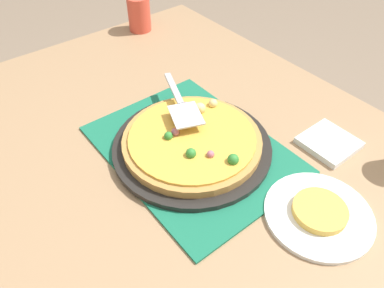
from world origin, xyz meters
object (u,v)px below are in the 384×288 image
(pizza, at_px, (192,139))
(napkin_stack, at_px, (329,143))
(plate_far_right, at_px, (318,214))
(cup_near, at_px, (139,14))
(pizza_server, at_px, (181,103))
(served_slice_right, at_px, (320,211))
(pizza_pan, at_px, (192,146))

(pizza, bearing_deg, napkin_stack, 54.34)
(pizza, distance_m, plate_far_right, 0.32)
(cup_near, bearing_deg, pizza, -21.64)
(pizza_server, height_order, napkin_stack, pizza_server)
(plate_far_right, relative_size, napkin_stack, 1.83)
(served_slice_right, xyz_separation_m, pizza_server, (-0.40, -0.05, 0.05))
(plate_far_right, distance_m, served_slice_right, 0.01)
(pizza, bearing_deg, cup_near, 158.36)
(cup_near, bearing_deg, pizza_pan, -21.72)
(plate_far_right, height_order, served_slice_right, served_slice_right)
(served_slice_right, bearing_deg, pizza_server, -173.41)
(pizza, bearing_deg, pizza_server, 158.94)
(cup_near, height_order, pizza_server, cup_near)
(pizza_server, bearing_deg, served_slice_right, 6.59)
(pizza, height_order, plate_far_right, pizza)
(napkin_stack, bearing_deg, plate_far_right, -58.73)
(served_slice_right, xyz_separation_m, napkin_stack, (-0.12, 0.19, -0.01))
(napkin_stack, bearing_deg, cup_near, -177.97)
(cup_near, relative_size, pizza_server, 0.52)
(pizza_pan, height_order, plate_far_right, pizza_pan)
(plate_far_right, bearing_deg, pizza_pan, -165.13)
(pizza, relative_size, napkin_stack, 2.75)
(pizza_server, bearing_deg, cup_near, 158.26)
(pizza_pan, xyz_separation_m, napkin_stack, (0.19, 0.27, -0.01))
(pizza_server, relative_size, napkin_stack, 1.91)
(served_slice_right, bearing_deg, pizza_pan, -165.13)
(served_slice_right, height_order, napkin_stack, served_slice_right)
(pizza_pan, distance_m, cup_near, 0.66)
(pizza_pan, bearing_deg, pizza_server, 158.38)
(served_slice_right, distance_m, napkin_stack, 0.22)
(served_slice_right, height_order, pizza_server, pizza_server)
(plate_far_right, relative_size, served_slice_right, 2.00)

